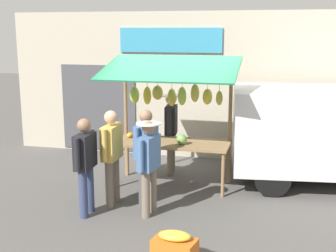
% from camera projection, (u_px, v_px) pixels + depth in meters
% --- Properties ---
extents(ground_plane, '(40.00, 40.00, 0.00)m').
position_uv_depth(ground_plane, '(172.00, 185.00, 8.81)').
color(ground_plane, '#514F4C').
extents(street_backdrop, '(9.00, 0.30, 3.40)m').
position_uv_depth(street_backdrop, '(191.00, 86.00, 10.55)').
color(street_backdrop, '#B2A893').
rests_on(street_backdrop, ground).
extents(market_stall, '(2.50, 1.46, 2.50)m').
position_uv_depth(market_stall, '(172.00, 106.00, 8.55)').
color(market_stall, olive).
rests_on(market_stall, ground).
extents(vendor_with_sunhat, '(0.44, 0.72, 1.71)m').
position_uv_depth(vendor_with_sunhat, '(171.00, 126.00, 9.36)').
color(vendor_with_sunhat, '#726656').
rests_on(vendor_with_sunhat, ground).
extents(shopper_in_striped_shirt, '(0.23, 0.69, 1.61)m').
position_uv_depth(shopper_in_striped_shirt, '(85.00, 160.00, 7.23)').
color(shopper_in_striped_shirt, navy).
rests_on(shopper_in_striped_shirt, ground).
extents(shopper_with_ponytail, '(0.23, 0.71, 1.66)m').
position_uv_depth(shopper_with_ponytail, '(112.00, 151.00, 7.64)').
color(shopper_with_ponytail, '#726656').
rests_on(shopper_with_ponytail, ground).
extents(shopper_with_shopping_bag, '(0.41, 0.67, 1.57)m').
position_uv_depth(shopper_with_shopping_bag, '(149.00, 161.00, 7.24)').
color(shopper_with_shopping_bag, '#726656').
rests_on(shopper_with_shopping_bag, ground).
extents(shopper_in_grey_tee, '(0.33, 0.69, 1.66)m').
position_uv_depth(shopper_in_grey_tee, '(146.00, 149.00, 7.77)').
color(shopper_in_grey_tee, '#4C4C51').
rests_on(shopper_in_grey_tee, ground).
extents(produce_crate_near, '(0.61, 0.43, 0.43)m').
position_uv_depth(produce_crate_near, '(175.00, 248.00, 5.85)').
color(produce_crate_near, '#D1661E').
rests_on(produce_crate_near, ground).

